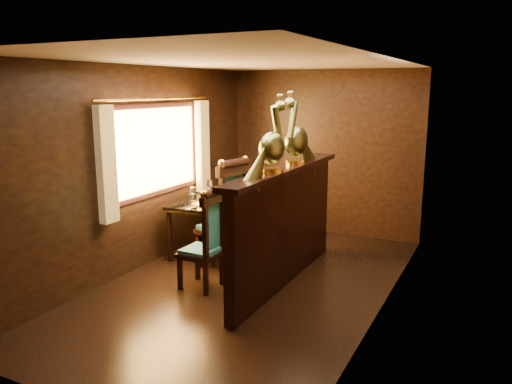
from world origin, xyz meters
TOP-DOWN VIEW (x-y plane):
  - ground at (0.00, 0.00)m, footprint 5.00×5.00m
  - room_shell at (-0.09, 0.02)m, footprint 3.04×5.04m
  - partition at (0.32, 0.30)m, footprint 0.26×2.70m
  - dining_table at (-1.06, 0.87)m, footprint 0.88×1.32m
  - chair_left at (-0.35, -0.27)m, footprint 0.43×0.47m
  - chair_right at (-0.45, 0.37)m, footprint 0.61×0.63m
  - peacock_left at (0.33, -0.07)m, footprint 0.25×0.68m
  - peacock_right at (0.33, 0.60)m, footprint 0.26×0.70m

SIDE VIEW (x-z plane):
  - ground at x=0.00m, z-range 0.00..0.00m
  - chair_left at x=-0.35m, z-range 0.02..1.20m
  - dining_table at x=-1.06m, z-range 0.20..1.13m
  - partition at x=0.32m, z-range 0.03..1.39m
  - chair_right at x=-0.45m, z-range 0.03..1.45m
  - room_shell at x=-0.09m, z-range 0.32..2.84m
  - peacock_left at x=0.33m, z-range 1.36..2.17m
  - peacock_right at x=0.33m, z-range 1.36..2.20m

